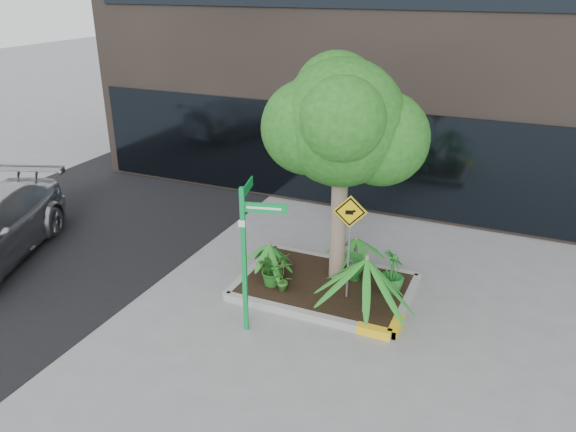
% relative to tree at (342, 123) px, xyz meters
% --- Properties ---
extents(ground, '(80.00, 80.00, 0.00)m').
position_rel_tree_xyz_m(ground, '(-0.30, -0.69, -3.26)').
color(ground, gray).
rests_on(ground, ground).
extents(asphalt_road, '(7.00, 80.00, 0.01)m').
position_rel_tree_xyz_m(asphalt_road, '(-6.80, -0.69, -3.25)').
color(asphalt_road, black).
rests_on(asphalt_road, ground).
extents(planter, '(3.35, 2.36, 0.15)m').
position_rel_tree_xyz_m(planter, '(-0.07, -0.41, -3.16)').
color(planter, '#9E9E99').
rests_on(planter, ground).
extents(tree, '(2.97, 2.64, 4.46)m').
position_rel_tree_xyz_m(tree, '(0.00, 0.00, 0.00)').
color(tree, gray).
rests_on(tree, ground).
extents(palm_front, '(1.27, 1.27, 1.41)m').
position_rel_tree_xyz_m(palm_front, '(0.88, -1.06, -2.05)').
color(palm_front, gray).
rests_on(palm_front, ground).
extents(palm_left, '(0.78, 0.78, 0.87)m').
position_rel_tree_xyz_m(palm_left, '(-1.27, -0.46, -2.46)').
color(palm_left, gray).
rests_on(palm_left, ground).
extents(palm_back, '(0.77, 0.77, 0.85)m').
position_rel_tree_xyz_m(palm_back, '(0.23, 0.51, -2.47)').
color(palm_back, gray).
rests_on(palm_back, ground).
extents(shrub_a, '(0.81, 0.81, 0.67)m').
position_rel_tree_xyz_m(shrub_a, '(-1.03, -0.83, -2.77)').
color(shrub_a, '#22631C').
rests_on(shrub_a, planter).
extents(shrub_b, '(0.58, 0.58, 0.84)m').
position_rel_tree_xyz_m(shrub_b, '(1.16, -0.21, -2.69)').
color(shrub_b, '#206C25').
rests_on(shrub_b, planter).
extents(shrub_c, '(0.48, 0.48, 0.66)m').
position_rel_tree_xyz_m(shrub_c, '(-0.74, -0.98, -2.78)').
color(shrub_c, '#316820').
rests_on(shrub_c, planter).
extents(shrub_d, '(0.53, 0.53, 0.69)m').
position_rel_tree_xyz_m(shrub_d, '(0.41, -0.05, -2.77)').
color(shrub_d, '#1E6A25').
rests_on(shrub_d, planter).
extents(street_sign_post, '(0.89, 0.76, 2.63)m').
position_rel_tree_xyz_m(street_sign_post, '(-0.86, -2.13, -1.63)').
color(street_sign_post, '#0E9D41').
rests_on(street_sign_post, ground).
extents(cattle_sign, '(0.60, 0.29, 1.99)m').
position_rel_tree_xyz_m(cattle_sign, '(0.41, -0.61, -1.76)').
color(cattle_sign, slate).
rests_on(cattle_sign, ground).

